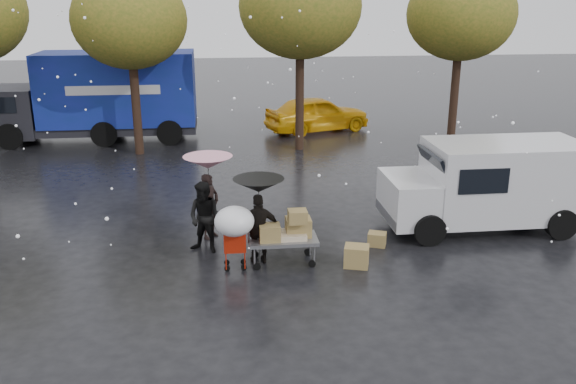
{
  "coord_description": "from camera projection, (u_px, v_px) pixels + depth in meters",
  "views": [
    {
      "loc": [
        -0.55,
        -12.49,
        5.69
      ],
      "look_at": [
        1.01,
        1.0,
        1.24
      ],
      "focal_mm": 38.0,
      "sensor_mm": 36.0,
      "label": 1
    }
  ],
  "objects": [
    {
      "name": "umbrella_black",
      "position": [
        259.0,
        185.0,
        12.97
      ],
      "size": [
        1.1,
        1.1,
        1.94
      ],
      "color": "#4C4C4C",
      "rests_on": "ground"
    },
    {
      "name": "tree_row",
      "position": [
        217.0,
        13.0,
        21.45
      ],
      "size": [
        21.6,
        4.4,
        7.12
      ],
      "color": "black",
      "rests_on": "ground"
    },
    {
      "name": "yellow_taxi",
      "position": [
        317.0,
        114.0,
        26.11
      ],
      "size": [
        4.81,
        3.13,
        1.52
      ],
      "primitive_type": "imported",
      "rotation": [
        0.0,
        0.0,
        1.89
      ],
      "color": "#F0AD0C",
      "rests_on": "ground"
    },
    {
      "name": "ground",
      "position": [
        248.0,
        260.0,
        13.62
      ],
      "size": [
        90.0,
        90.0,
        0.0
      ],
      "primitive_type": "plane",
      "color": "black",
      "rests_on": "ground"
    },
    {
      "name": "blue_truck",
      "position": [
        98.0,
        97.0,
        24.19
      ],
      "size": [
        8.3,
        2.6,
        3.5
      ],
      "color": "navy",
      "rests_on": "ground"
    },
    {
      "name": "umbrella_pink",
      "position": [
        208.0,
        162.0,
        14.33
      ],
      "size": [
        1.17,
        1.17,
        2.05
      ],
      "color": "#4C4C4C",
      "rests_on": "ground"
    },
    {
      "name": "box_ground_far",
      "position": [
        377.0,
        239.0,
        14.37
      ],
      "size": [
        0.5,
        0.45,
        0.32
      ],
      "primitive_type": "cube",
      "rotation": [
        0.0,
        0.0,
        -0.38
      ],
      "color": "olive",
      "rests_on": "ground"
    },
    {
      "name": "person_pink",
      "position": [
        210.0,
        206.0,
        14.67
      ],
      "size": [
        0.66,
        0.7,
        1.6
      ],
      "primitive_type": "imported",
      "rotation": [
        0.0,
        0.0,
        0.92
      ],
      "color": "black",
      "rests_on": "ground"
    },
    {
      "name": "person_black",
      "position": [
        259.0,
        229.0,
        13.28
      ],
      "size": [
        0.96,
        0.46,
        1.59
      ],
      "primitive_type": "imported",
      "rotation": [
        0.0,
        0.0,
        3.22
      ],
      "color": "black",
      "rests_on": "ground"
    },
    {
      "name": "white_van",
      "position": [
        489.0,
        184.0,
        15.2
      ],
      "size": [
        4.91,
        2.18,
        2.2
      ],
      "color": "silver",
      "rests_on": "ground"
    },
    {
      "name": "shopping_cart",
      "position": [
        234.0,
        225.0,
        12.78
      ],
      "size": [
        0.84,
        0.84,
        1.46
      ],
      "color": "#B11D0A",
      "rests_on": "ground"
    },
    {
      "name": "vendor_cart",
      "position": [
        287.0,
        232.0,
        13.3
      ],
      "size": [
        1.52,
        0.8,
        1.27
      ],
      "color": "slate",
      "rests_on": "ground"
    },
    {
      "name": "box_ground_near",
      "position": [
        357.0,
        256.0,
        13.27
      ],
      "size": [
        0.62,
        0.55,
        0.47
      ],
      "primitive_type": "cube",
      "rotation": [
        0.0,
        0.0,
        -0.3
      ],
      "color": "olive",
      "rests_on": "ground"
    },
    {
      "name": "person_middle",
      "position": [
        205.0,
        218.0,
        13.84
      ],
      "size": [
        1.01,
        0.93,
        1.67
      ],
      "primitive_type": "imported",
      "rotation": [
        0.0,
        0.0,
        -0.46
      ],
      "color": "black",
      "rests_on": "ground"
    }
  ]
}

